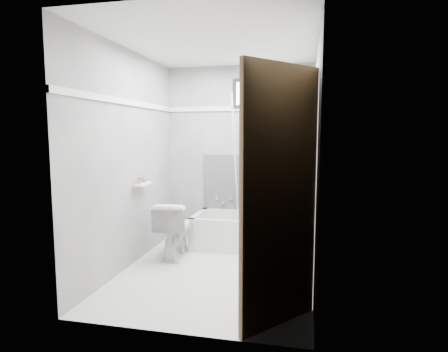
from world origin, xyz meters
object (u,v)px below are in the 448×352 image
(bathtub, at_px, (251,232))
(soap_bottle_b, at_px, (144,178))
(office_chair, at_px, (264,198))
(soap_bottle_a, at_px, (139,179))
(toilet, at_px, (174,229))
(door, at_px, (315,207))

(bathtub, relative_size, soap_bottle_b, 16.78)
(office_chair, bearing_deg, soap_bottle_a, -142.86)
(toilet, distance_m, soap_bottle_a, 0.75)
(office_chair, xyz_separation_m, soap_bottle_b, (-1.33, -0.72, 0.31))
(bathtub, distance_m, office_chair, 0.47)
(bathtub, height_order, soap_bottle_a, soap_bottle_a)
(bathtub, xyz_separation_m, soap_bottle_b, (-1.17, -0.67, 0.75))
(toilet, distance_m, door, 2.40)
(bathtub, distance_m, toilet, 1.02)
(door, bearing_deg, toilet, 134.01)
(bathtub, xyz_separation_m, office_chair, (0.16, 0.04, 0.44))
(bathtub, distance_m, soap_bottle_b, 1.54)
(bathtub, bearing_deg, door, -71.25)
(bathtub, height_order, door, door)
(toilet, bearing_deg, bathtub, -152.27)
(toilet, bearing_deg, office_chair, -154.84)
(toilet, bearing_deg, soap_bottle_b, 15.35)
(bathtub, xyz_separation_m, toilet, (-0.85, -0.55, 0.12))
(bathtub, distance_m, soap_bottle_a, 1.61)
(toilet, xyz_separation_m, soap_bottle_a, (-0.32, -0.26, 0.63))
(bathtub, xyz_separation_m, soap_bottle_a, (-1.17, -0.81, 0.76))
(bathtub, relative_size, toilet, 2.20)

